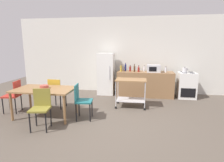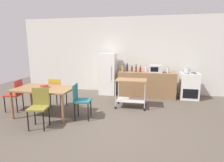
{
  "view_description": "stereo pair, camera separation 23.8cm",
  "coord_description": "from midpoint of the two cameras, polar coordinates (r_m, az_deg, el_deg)",
  "views": [
    {
      "loc": [
        0.77,
        -4.09,
        1.85
      ],
      "look_at": [
        -0.09,
        1.2,
        0.8
      ],
      "focal_mm": 29.65,
      "sensor_mm": 36.0,
      "label": 1
    },
    {
      "loc": [
        1.0,
        -4.05,
        1.85
      ],
      "look_at": [
        -0.09,
        1.2,
        0.8
      ],
      "focal_mm": 29.65,
      "sensor_mm": 36.0,
      "label": 2
    }
  ],
  "objects": [
    {
      "name": "bottle_hot_sauce",
      "position": [
        6.66,
        9.73,
        3.5
      ],
      "size": [
        0.07,
        0.07,
        0.23
      ],
      "color": "maroon",
      "rests_on": "kitchen_counter"
    },
    {
      "name": "ground_plane",
      "position": [
        4.56,
        -0.5,
        -12.87
      ],
      "size": [
        12.0,
        12.0,
        0.0
      ],
      "primitive_type": "plane",
      "color": "brown"
    },
    {
      "name": "kettle",
      "position": [
        6.78,
        23.11,
        3.0
      ],
      "size": [
        0.24,
        0.17,
        0.19
      ],
      "color": "silver",
      "rests_on": "stove_oven"
    },
    {
      "name": "chair_olive",
      "position": [
        4.46,
        -20.11,
        -7.0
      ],
      "size": [
        0.46,
        0.46,
        0.89
      ],
      "rotation": [
        0.0,
        0.0,
        0.18
      ],
      "color": "olive",
      "rests_on": "ground_plane"
    },
    {
      "name": "kitchen_counter",
      "position": [
        6.82,
        11.6,
        -1.0
      ],
      "size": [
        2.0,
        0.64,
        0.9
      ],
      "primitive_type": "cube",
      "color": "olive",
      "rests_on": "ground_plane"
    },
    {
      "name": "chair_red",
      "position": [
        5.83,
        -26.61,
        -3.32
      ],
      "size": [
        0.46,
        0.46,
        0.89
      ],
      "rotation": [
        0.0,
        0.0,
        -1.4
      ],
      "color": "#B72D23",
      "rests_on": "ground_plane"
    },
    {
      "name": "refrigerator",
      "position": [
        7.0,
        -0.24,
        2.26
      ],
      "size": [
        0.6,
        0.63,
        1.55
      ],
      "color": "white",
      "rests_on": "ground_plane"
    },
    {
      "name": "bottle_olive_oil",
      "position": [
        6.79,
        7.16,
        3.75
      ],
      "size": [
        0.06,
        0.06,
        0.22
      ],
      "color": "maroon",
      "rests_on": "kitchen_counter"
    },
    {
      "name": "stove_oven",
      "position": [
        6.99,
        23.57,
        -1.39
      ],
      "size": [
        0.6,
        0.61,
        0.92
      ],
      "color": "white",
      "rests_on": "ground_plane"
    },
    {
      "name": "bottle_sesame_oil",
      "position": [
        6.79,
        5.72,
        4.1
      ],
      "size": [
        0.06,
        0.06,
        0.3
      ],
      "color": "navy",
      "rests_on": "kitchen_counter"
    },
    {
      "name": "bottle_soda",
      "position": [
        6.66,
        8.44,
        3.73
      ],
      "size": [
        0.06,
        0.06,
        0.28
      ],
      "color": "#4C2D19",
      "rests_on": "kitchen_counter"
    },
    {
      "name": "bottle_soy_sauce",
      "position": [
        6.81,
        11.4,
        3.64
      ],
      "size": [
        0.06,
        0.06,
        0.22
      ],
      "color": "silver",
      "rests_on": "kitchen_counter"
    },
    {
      "name": "fruit_bowl",
      "position": [
        5.1,
        -18.95,
        -1.51
      ],
      "size": [
        0.22,
        0.22,
        0.08
      ],
      "primitive_type": "cylinder",
      "color": "#B24C3F",
      "rests_on": "dining_table"
    },
    {
      "name": "back_wall",
      "position": [
        7.33,
        4.83,
        7.92
      ],
      "size": [
        8.4,
        0.12,
        2.9
      ],
      "primitive_type": "cube",
      "color": "silver",
      "rests_on": "ground_plane"
    },
    {
      "name": "dining_table",
      "position": [
        5.1,
        -18.84,
        -2.91
      ],
      "size": [
        1.5,
        0.9,
        0.75
      ],
      "color": "olive",
      "rests_on": "ground_plane"
    },
    {
      "name": "kitchen_cart",
      "position": [
        5.54,
        7.1,
        -2.32
      ],
      "size": [
        0.91,
        0.57,
        0.85
      ],
      "color": "olive",
      "rests_on": "ground_plane"
    },
    {
      "name": "chair_mustard",
      "position": [
        5.67,
        -15.45,
        -2.9
      ],
      "size": [
        0.42,
        0.42,
        0.89
      ],
      "rotation": [
        0.0,
        0.0,
        3.09
      ],
      "color": "gold",
      "rests_on": "ground_plane"
    },
    {
      "name": "microwave",
      "position": [
        6.67,
        14.25,
        3.68
      ],
      "size": [
        0.46,
        0.35,
        0.26
      ],
      "color": "silver",
      "rests_on": "kitchen_counter"
    },
    {
      "name": "bottle_vinegar",
      "position": [
        6.71,
        17.79,
        3.16
      ],
      "size": [
        0.07,
        0.07,
        0.21
      ],
      "color": "silver",
      "rests_on": "kitchen_counter"
    },
    {
      "name": "bottle_wine",
      "position": [
        6.7,
        4.31,
        3.83
      ],
      "size": [
        0.08,
        0.08,
        0.25
      ],
      "color": "gold",
      "rests_on": "kitchen_counter"
    },
    {
      "name": "chair_teal",
      "position": [
        4.71,
        -8.4,
        -5.47
      ],
      "size": [
        0.45,
        0.45,
        0.89
      ],
      "rotation": [
        0.0,
        0.0,
        1.7
      ],
      "color": "#1E666B",
      "rests_on": "ground_plane"
    }
  ]
}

